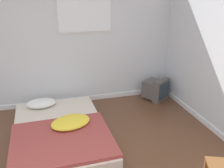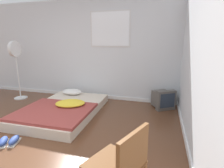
{
  "view_description": "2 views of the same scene",
  "coord_description": "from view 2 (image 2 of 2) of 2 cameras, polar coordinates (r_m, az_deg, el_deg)",
  "views": [
    {
      "loc": [
        -0.08,
        -2.01,
        2.18
      ],
      "look_at": [
        0.99,
        1.84,
        0.64
      ],
      "focal_mm": 40.0,
      "sensor_mm": 36.0,
      "label": 1
    },
    {
      "loc": [
        2.02,
        -1.7,
        1.52
      ],
      "look_at": [
        0.99,
        1.85,
        0.63
      ],
      "focal_mm": 28.0,
      "sensor_mm": 36.0,
      "label": 2
    }
  ],
  "objects": [
    {
      "name": "sneaker_pair",
      "position": [
        3.21,
        -30.66,
        -15.67
      ],
      "size": [
        0.34,
        0.35,
        0.1
      ],
      "color": "silver",
      "rests_on": "ground_plane"
    },
    {
      "name": "crt_tv",
      "position": [
        4.27,
        16.25,
        -4.76
      ],
      "size": [
        0.57,
        0.57,
        0.45
      ],
      "color": "#56514C",
      "rests_on": "ground_plane"
    },
    {
      "name": "wall_back",
      "position": [
        4.85,
        -8.53,
        10.77
      ],
      "size": [
        7.3,
        0.08,
        2.6
      ],
      "color": "silver",
      "rests_on": "ground_plane"
    },
    {
      "name": "wall_right",
      "position": [
        1.78,
        31.01,
        4.12
      ],
      "size": [
        0.08,
        7.75,
        2.6
      ],
      "color": "silver",
      "rests_on": "ground_plane"
    },
    {
      "name": "wooden_chair",
      "position": [
        1.68,
        3.48,
        -24.39
      ],
      "size": [
        0.6,
        0.6,
        0.82
      ],
      "color": "brown",
      "rests_on": "ground_plane"
    },
    {
      "name": "standing_fan",
      "position": [
        5.27,
        -28.9,
        7.42
      ],
      "size": [
        0.33,
        0.4,
        1.54
      ],
      "color": "silver",
      "rests_on": "ground_plane"
    },
    {
      "name": "mattress_bed",
      "position": [
        3.95,
        -15.38,
        -7.71
      ],
      "size": [
        1.42,
        2.1,
        0.32
      ],
      "color": "beige",
      "rests_on": "ground_plane"
    },
    {
      "name": "ground_plane",
      "position": [
        3.05,
        -30.49,
        -18.37
      ],
      "size": [
        20.0,
        20.0,
        0.0
      ],
      "primitive_type": "plane",
      "color": "brown"
    }
  ]
}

